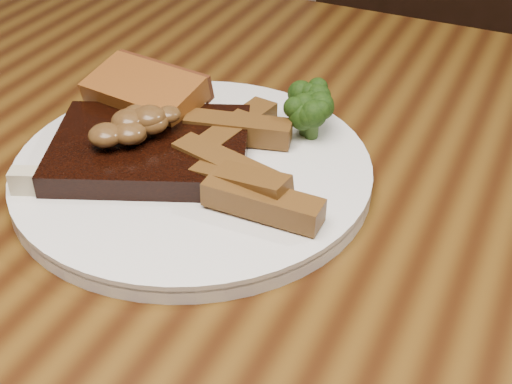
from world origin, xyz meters
TOP-DOWN VIEW (x-y plane):
  - dining_table at (0.00, 0.00)m, footprint 1.60×0.90m
  - chair_far at (0.06, 0.69)m, footprint 0.43×0.43m
  - plate at (-0.05, 0.04)m, footprint 0.30×0.30m
  - steak at (-0.09, 0.03)m, footprint 0.19×0.17m
  - steak_bone at (-0.09, -0.03)m, footprint 0.15×0.07m
  - mushroom_pile at (-0.09, 0.03)m, footprint 0.08×0.08m
  - garlic_bread at (-0.13, 0.08)m, footprint 0.11×0.07m
  - potato_wedges at (-0.00, 0.04)m, footprint 0.12×0.12m
  - broccoli_cluster at (0.01, 0.12)m, footprint 0.07×0.07m

SIDE VIEW (x-z plane):
  - chair_far at x=0.06m, z-range 0.04..0.91m
  - dining_table at x=0.00m, z-range 0.28..1.03m
  - plate at x=-0.05m, z-range 0.75..0.76m
  - steak_bone at x=-0.09m, z-range 0.76..0.78m
  - garlic_bread at x=-0.13m, z-range 0.76..0.78m
  - steak at x=-0.09m, z-range 0.76..0.78m
  - potato_wedges at x=0.00m, z-range 0.76..0.79m
  - broccoli_cluster at x=0.01m, z-range 0.76..0.80m
  - mushroom_pile at x=-0.09m, z-range 0.78..0.81m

